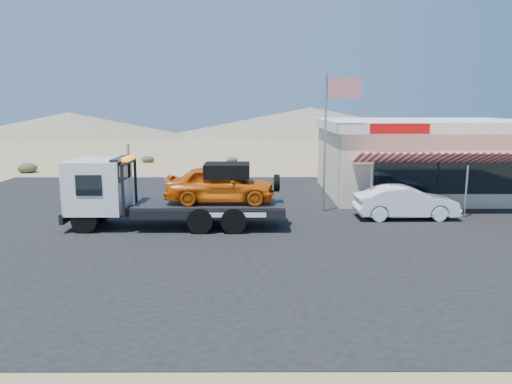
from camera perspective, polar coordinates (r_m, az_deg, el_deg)
ground at (r=17.96m, az=-5.37°, el=-5.33°), size 120.00×120.00×0.00m
asphalt_lot at (r=20.80m, az=0.87°, el=-3.12°), size 32.00×24.00×0.02m
tow_truck at (r=19.52m, az=-9.73°, el=0.26°), size 8.21×2.44×2.75m
white_sedan at (r=21.69m, az=16.73°, el=-1.11°), size 4.23×1.57×1.38m
jerky_store at (r=27.82m, az=18.47°, el=3.85°), size 10.40×9.97×3.90m
flagpole at (r=22.02m, az=8.54°, el=7.38°), size 1.55×0.10×6.00m
distant_hills at (r=73.33m, az=-9.21°, el=7.71°), size 126.00×48.00×4.20m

